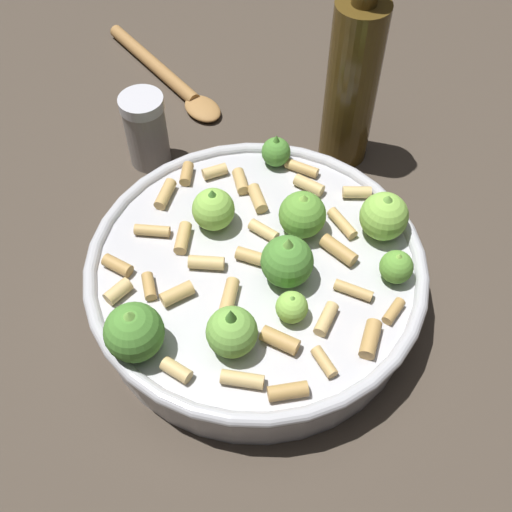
{
  "coord_description": "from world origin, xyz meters",
  "views": [
    {
      "loc": [
        -0.16,
        0.28,
        0.48
      ],
      "look_at": [
        0.0,
        0.0,
        0.06
      ],
      "focal_mm": 43.82,
      "sensor_mm": 36.0,
      "label": 1
    }
  ],
  "objects": [
    {
      "name": "olive_oil_bottle",
      "position": [
        0.01,
        -0.21,
        0.1
      ],
      "size": [
        0.05,
        0.05,
        0.23
      ],
      "color": "#4C3814",
      "rests_on": "ground"
    },
    {
      "name": "cooking_pan",
      "position": [
        -0.0,
        0.0,
        0.03
      ],
      "size": [
        0.3,
        0.3,
        0.1
      ],
      "color": "#B7B7BC",
      "rests_on": "ground"
    },
    {
      "name": "pepper_shaker",
      "position": [
        0.19,
        -0.1,
        0.04
      ],
      "size": [
        0.05,
        0.05,
        0.08
      ],
      "color": "gray",
      "rests_on": "ground"
    },
    {
      "name": "wooden_spoon",
      "position": [
        0.25,
        -0.22,
        0.01
      ],
      "size": [
        0.22,
        0.11,
        0.02
      ],
      "color": "#9E703D",
      "rests_on": "ground"
    },
    {
      "name": "ground_plane",
      "position": [
        0.0,
        0.0,
        0.0
      ],
      "size": [
        2.4,
        2.4,
        0.0
      ],
      "primitive_type": "plane",
      "color": "#42382D"
    }
  ]
}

